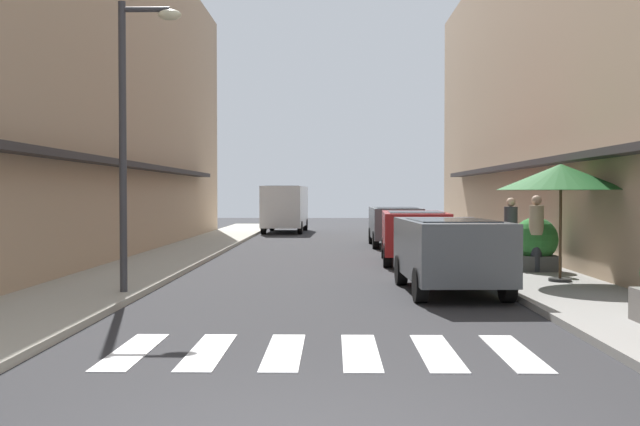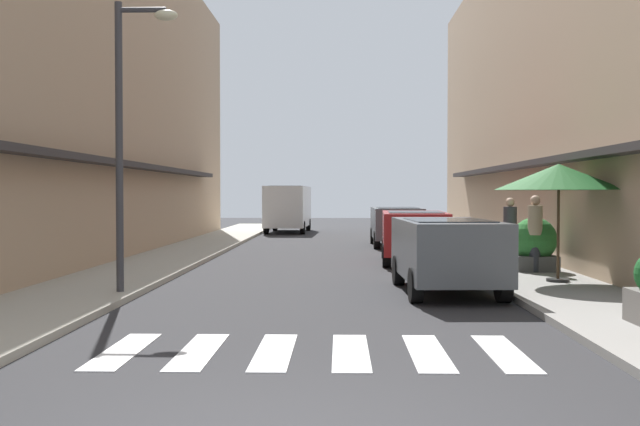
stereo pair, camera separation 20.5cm
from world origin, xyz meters
name	(u,v)px [view 1 (the left image)]	position (x,y,z in m)	size (l,w,h in m)	color
ground_plane	(328,266)	(0.00, 14.69, 0.00)	(80.78, 80.78, 0.00)	#2B2B2D
sidewalk_left	(157,263)	(-4.70, 14.69, 0.06)	(2.39, 51.41, 0.12)	#ADA899
sidewalk_right	(500,264)	(4.70, 14.69, 0.06)	(2.39, 51.41, 0.12)	gray
building_row_left	(35,75)	(-8.39, 15.52, 5.38)	(5.50, 35.05, 10.76)	tan
building_row_right	(626,74)	(8.39, 15.52, 5.35)	(5.50, 35.05, 10.71)	tan
crosswalk	(322,352)	(0.00, 3.52, 0.01)	(5.20, 2.20, 0.01)	silver
parked_car_near	(450,247)	(2.45, 9.10, 0.92)	(1.93, 4.09, 1.47)	#4C5156
parked_car_mid	(414,231)	(2.45, 15.61, 0.92)	(1.98, 4.41, 1.47)	maroon
parked_car_far	(395,222)	(2.45, 22.31, 0.92)	(1.81, 4.29, 1.47)	#4C5156
delivery_van	(285,205)	(-2.30, 32.36, 1.41)	(2.15, 5.46, 2.37)	silver
street_lamp	(132,115)	(-3.64, 8.29, 3.45)	(1.19, 0.28, 5.46)	#38383D
cafe_umbrella	(561,177)	(4.95, 10.14, 2.32)	(2.67, 2.67, 2.49)	#262626
planter_midblock	(535,245)	(5.04, 12.42, 0.74)	(1.08, 1.08, 1.29)	#4C4C4C
pedestrian_walking_near	(511,230)	(4.71, 13.56, 1.05)	(0.34, 0.34, 1.75)	#282B33
pedestrian_walking_far	(536,231)	(4.96, 12.04, 1.08)	(0.34, 0.34, 1.82)	#282B33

